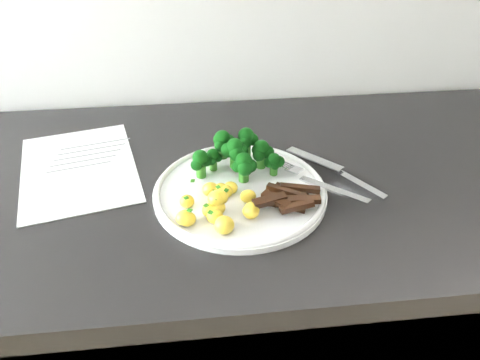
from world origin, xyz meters
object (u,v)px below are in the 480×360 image
object	(u,v)px
recipe_paper	(79,168)
beef_strips	(288,197)
broccoli	(238,153)
plate	(240,191)
potatoes	(219,205)
fork	(320,183)
counter	(223,339)
knife	(347,178)

from	to	relation	value
recipe_paper	beef_strips	size ratio (longest dim) A/B	2.70
beef_strips	broccoli	bearing A→B (deg)	124.30
recipe_paper	broccoli	world-z (taller)	broccoli
recipe_paper	plate	world-z (taller)	plate
potatoes	fork	size ratio (longest dim) A/B	0.84
counter	broccoli	world-z (taller)	broccoli
plate	broccoli	world-z (taller)	broccoli
broccoli	fork	world-z (taller)	broccoli
potatoes	knife	xyz separation A→B (m)	(0.23, 0.07, -0.02)
potatoes	knife	bearing A→B (deg)	17.43
potatoes	fork	bearing A→B (deg)	15.64
broccoli	knife	xyz separation A→B (m)	(0.19, -0.04, -0.04)
plate	potatoes	distance (m)	0.07
broccoli	potatoes	size ratio (longest dim) A/B	1.25
recipe_paper	fork	bearing A→B (deg)	-15.53
recipe_paper	broccoli	xyz separation A→B (m)	(0.29, -0.05, 0.05)
counter	knife	bearing A→B (deg)	-8.12
beef_strips	fork	world-z (taller)	beef_strips
potatoes	beef_strips	world-z (taller)	potatoes
recipe_paper	potatoes	bearing A→B (deg)	-33.96
fork	counter	bearing A→B (deg)	161.92
counter	beef_strips	distance (m)	0.50
recipe_paper	fork	distance (m)	0.44
counter	beef_strips	xyz separation A→B (m)	(0.11, -0.09, 0.48)
broccoli	fork	distance (m)	0.15
potatoes	beef_strips	size ratio (longest dim) A/B	1.10
broccoli	beef_strips	size ratio (longest dim) A/B	1.37
beef_strips	fork	xyz separation A→B (m)	(0.06, 0.04, -0.00)
plate	counter	bearing A→B (deg)	125.29
counter	potatoes	bearing A→B (deg)	-92.63
broccoli	counter	bearing A→B (deg)	-166.84
counter	plate	bearing A→B (deg)	-54.71
knife	recipe_paper	bearing A→B (deg)	168.88
plate	beef_strips	world-z (taller)	beef_strips
knife	beef_strips	bearing A→B (deg)	-152.69
plate	fork	size ratio (longest dim) A/B	1.88
recipe_paper	beef_strips	bearing A→B (deg)	-23.35
recipe_paper	beef_strips	distance (m)	0.39
recipe_paper	plate	size ratio (longest dim) A/B	1.10
recipe_paper	potatoes	size ratio (longest dim) A/B	2.46
knife	counter	bearing A→B (deg)	171.88
plate	knife	world-z (taller)	knife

